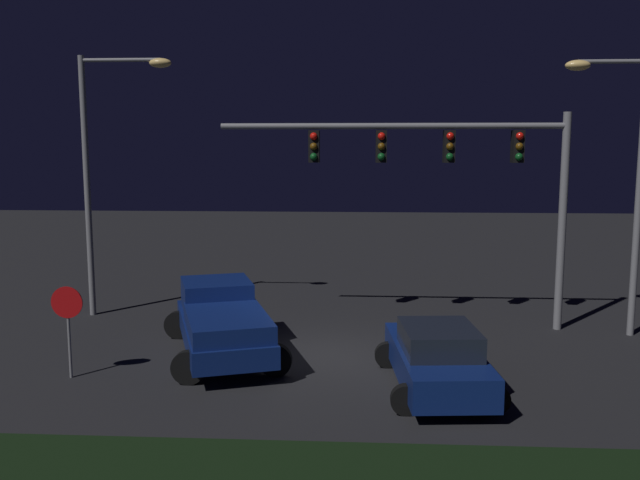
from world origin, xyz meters
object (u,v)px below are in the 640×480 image
object	(u,v)px
street_lamp_left	(104,154)
stop_sign	(68,314)
traffic_signal_gantry	(450,162)
street_lamp_right	(625,163)
pickup_truck	(221,317)
car_sedan	(437,358)

from	to	relation	value
street_lamp_left	stop_sign	bearing A→B (deg)	-77.93
traffic_signal_gantry	street_lamp_left	bearing A→B (deg)	175.13
street_lamp_right	stop_sign	bearing A→B (deg)	-162.42
pickup_truck	street_lamp_right	world-z (taller)	street_lamp_right
car_sedan	street_lamp_right	size ratio (longest dim) A/B	0.57
pickup_truck	street_lamp_right	size ratio (longest dim) A/B	0.72
car_sedan	street_lamp_right	bearing A→B (deg)	-54.89
car_sedan	street_lamp_right	distance (m)	8.64
car_sedan	traffic_signal_gantry	size ratio (longest dim) A/B	0.44
pickup_truck	street_lamp_left	world-z (taller)	street_lamp_left
street_lamp_right	car_sedan	bearing A→B (deg)	-140.10
traffic_signal_gantry	street_lamp_right	bearing A→B (deg)	-6.08
traffic_signal_gantry	street_lamp_right	xyz separation A→B (m)	(4.86, -0.52, -0.00)
pickup_truck	street_lamp_left	xyz separation A→B (m)	(-4.51, 3.92, 4.27)
stop_sign	street_lamp_right	bearing A→B (deg)	17.58
car_sedan	pickup_truck	bearing A→B (deg)	61.97
pickup_truck	traffic_signal_gantry	size ratio (longest dim) A/B	0.56
street_lamp_right	stop_sign	world-z (taller)	street_lamp_right
car_sedan	stop_sign	bearing A→B (deg)	83.56
car_sedan	street_lamp_left	xyz separation A→B (m)	(-9.93, 6.25, 4.53)
traffic_signal_gantry	street_lamp_left	distance (m)	10.86
pickup_truck	street_lamp_left	distance (m)	7.34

